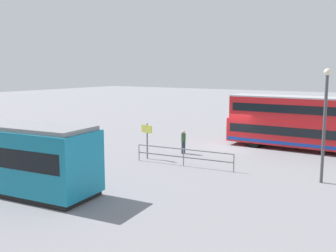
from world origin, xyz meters
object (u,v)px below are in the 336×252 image
at_px(pedestrian_near_railing, 183,140).
at_px(street_lamp, 325,116).
at_px(double_decker_bus, 307,123).
at_px(info_sign, 147,135).

height_order(pedestrian_near_railing, street_lamp, street_lamp).
height_order(double_decker_bus, pedestrian_near_railing, double_decker_bus).
bearing_deg(double_decker_bus, info_sign, 45.40).
xyz_separation_m(info_sign, street_lamp, (-10.90, -0.44, 1.93)).
relative_size(double_decker_bus, street_lamp, 1.95).
bearing_deg(pedestrian_near_railing, info_sign, 65.29).
height_order(info_sign, street_lamp, street_lamp).
relative_size(double_decker_bus, info_sign, 4.90).
distance_m(pedestrian_near_railing, info_sign, 3.01).
bearing_deg(double_decker_bus, street_lamp, 108.36).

